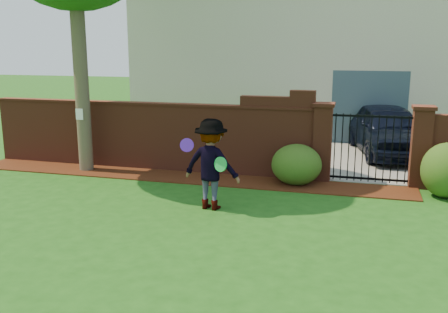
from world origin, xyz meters
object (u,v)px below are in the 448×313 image
(car, at_px, (390,131))
(man, at_px, (210,165))
(frisbee_purple, at_px, (187,145))
(frisbee_green, at_px, (221,164))

(car, distance_m, man, 7.06)
(man, distance_m, frisbee_purple, 0.62)
(car, bearing_deg, frisbee_purple, -134.35)
(car, distance_m, frisbee_purple, 7.48)
(man, bearing_deg, frisbee_green, 150.00)
(car, xyz_separation_m, frisbee_purple, (-4.07, -6.25, 0.57))
(frisbee_purple, height_order, frisbee_green, frisbee_purple)
(car, relative_size, frisbee_green, 15.26)
(frisbee_green, bearing_deg, frisbee_purple, -179.46)
(frisbee_purple, xyz_separation_m, frisbee_green, (0.67, 0.01, -0.34))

